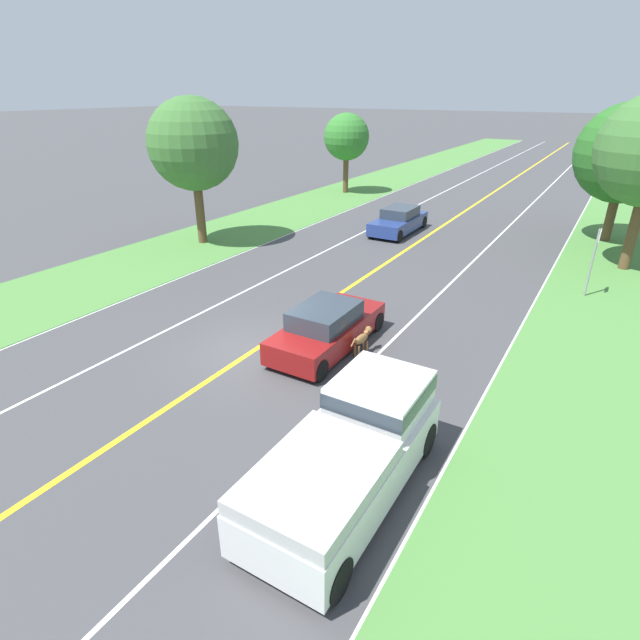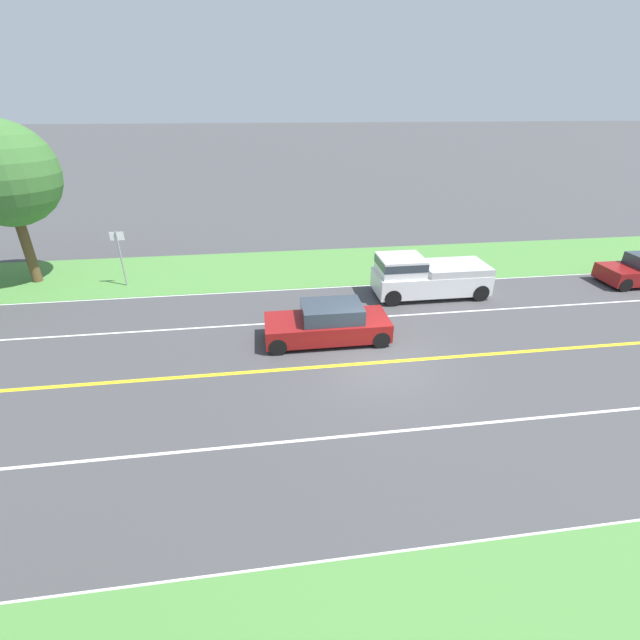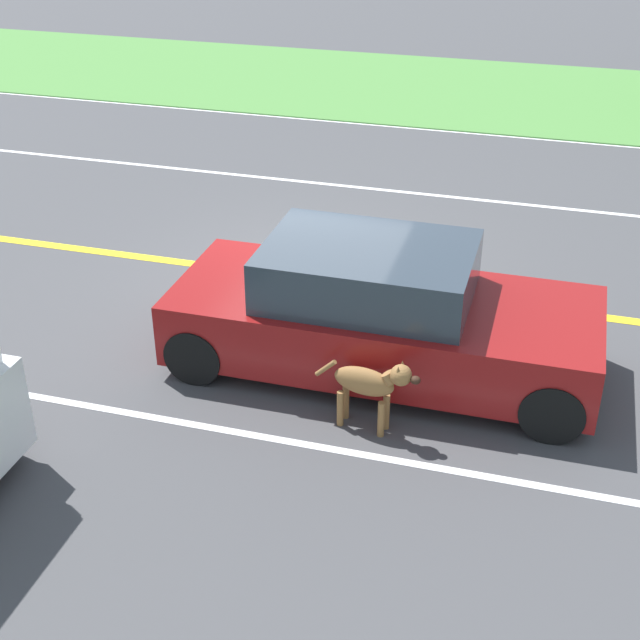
% 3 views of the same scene
% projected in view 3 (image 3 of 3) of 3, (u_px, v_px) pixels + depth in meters
% --- Properties ---
extents(ground_plane, '(400.00, 400.00, 0.00)m').
position_uv_depth(ground_plane, '(304.00, 278.00, 12.05)').
color(ground_plane, '#424244').
extents(centre_divider_line, '(0.18, 160.00, 0.01)m').
position_uv_depth(centre_divider_line, '(304.00, 278.00, 12.04)').
color(centre_divider_line, yellow).
rests_on(centre_divider_line, ground).
extents(lane_edge_line_left, '(0.14, 160.00, 0.01)m').
position_uv_depth(lane_edge_line_left, '(405.00, 127.00, 17.90)').
color(lane_edge_line_left, white).
rests_on(lane_edge_line_left, ground).
extents(lane_dash_same_dir, '(0.10, 160.00, 0.01)m').
position_uv_depth(lane_dash_same_dir, '(204.00, 426.00, 9.12)').
color(lane_dash_same_dir, white).
rests_on(lane_dash_same_dir, ground).
extents(lane_dash_oncoming, '(0.10, 160.00, 0.01)m').
position_uv_depth(lane_dash_oncoming, '(364.00, 188.00, 14.97)').
color(lane_dash_oncoming, white).
rests_on(lane_dash_oncoming, ground).
extents(grass_verge_left, '(6.00, 160.00, 0.03)m').
position_uv_depth(grass_verge_left, '(431.00, 89.00, 20.40)').
color(grass_verge_left, '#4C843D').
rests_on(grass_verge_left, ground).
extents(ego_car, '(1.91, 4.66, 1.47)m').
position_uv_depth(ego_car, '(380.00, 313.00, 9.79)').
color(ego_car, maroon).
rests_on(ego_car, ground).
extents(dog, '(0.33, 1.12, 0.86)m').
position_uv_depth(dog, '(372.00, 384.00, 8.83)').
color(dog, olive).
rests_on(dog, ground).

